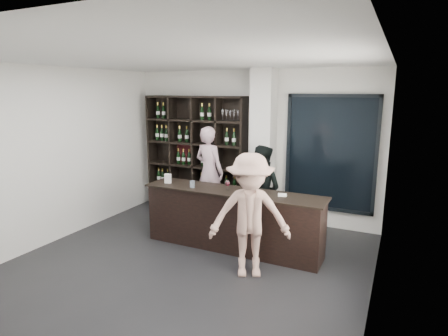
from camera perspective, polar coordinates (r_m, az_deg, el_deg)
The scene contains 12 objects.
floor at distance 5.49m, azimuth -7.13°, elevation -15.61°, with size 5.00×5.50×0.01m, color black.
wine_shelf at distance 7.78m, azimuth -4.32°, elevation 2.04°, with size 2.20×0.35×2.40m, color black, non-canonical shape.
structural_column at distance 7.03m, azimuth 5.94°, elevation 3.03°, with size 0.40×0.40×2.90m, color silver.
glass_panel at distance 6.95m, azimuth 15.91°, elevation 2.12°, with size 1.60×0.08×2.10m.
tasting_counter at distance 6.03m, azimuth 1.29°, elevation -7.87°, with size 2.94×0.62×0.97m.
taster_pink at distance 7.50m, azimuth -2.26°, elevation -0.56°, with size 0.66×0.44×1.82m, color beige.
taster_black at distance 6.63m, azimuth 5.61°, elevation -3.31°, with size 0.77×0.60×1.59m, color black.
customer at distance 5.09m, azimuth 3.95°, elevation -7.27°, with size 1.10×0.63×1.71m, color tan.
wine_glass at distance 5.84m, azimuth 0.51°, elevation -2.58°, with size 0.08×0.08×0.19m, color white, non-canonical shape.
spit_cup at distance 6.07m, azimuth -4.85°, elevation -2.48°, with size 0.08×0.08×0.11m, color silver.
napkin_stack at distance 5.66m, azimuth 8.87°, elevation -4.09°, with size 0.13×0.13×0.02m, color white.
card_stand at distance 6.39m, azimuth -8.55°, elevation -1.61°, with size 0.11×0.05×0.16m, color white.
Camera 1 is at (2.68, -4.08, 2.51)m, focal length 30.00 mm.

